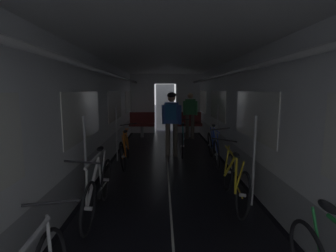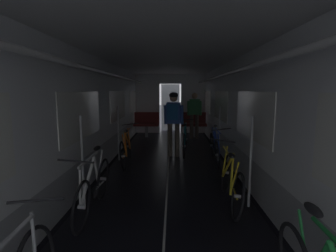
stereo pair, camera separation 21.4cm
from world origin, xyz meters
name	(u,v)px [view 1 (the left image)]	position (x,y,z in m)	size (l,w,h in m)	color
train_car_shell	(168,94)	(0.00, 3.60, 1.70)	(3.14, 12.34, 2.57)	black
bench_seat_far_left	(142,122)	(-0.90, 8.07, 0.57)	(0.98, 0.51, 0.95)	gray
bench_seat_far_right	(189,122)	(0.90, 8.07, 0.57)	(0.98, 0.51, 0.95)	gray
bicycle_white	(98,189)	(-1.04, 1.86, 0.38)	(0.44, 1.69, 0.95)	black
bicycle_blue	(213,147)	(1.14, 4.50, 0.38)	(0.44, 1.69, 0.95)	black
bicycle_orange	(125,149)	(-1.02, 4.33, 0.38)	(0.44, 1.69, 0.95)	black
bicycle_yellow	(234,179)	(1.01, 2.21, 0.38)	(0.44, 1.69, 0.96)	black
person_cyclist_aisle	(171,117)	(0.12, 5.10, 1.07)	(0.55, 0.42, 1.73)	brown
bicycle_teal_in_aisle	(183,140)	(0.45, 5.37, 0.38)	(0.44, 1.69, 0.93)	black
person_standing_near_bench	(190,112)	(0.90, 7.70, 0.98)	(0.53, 0.23, 1.69)	brown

